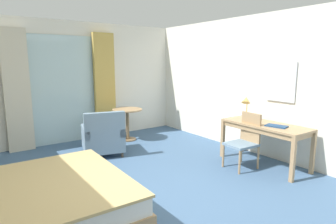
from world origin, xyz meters
The scene contains 14 objects.
ground centered at (0.00, 0.00, -0.05)m, with size 6.05×7.71×0.10m, color #426084.
wall_back centered at (0.00, 3.60, 1.34)m, with size 5.65×0.12×2.67m, color white.
wall_right centered at (2.77, 0.00, 1.34)m, with size 0.12×7.31×2.67m, color white.
balcony_glass_door centered at (-0.08, 3.52, 1.17)m, with size 1.41×0.02×2.35m, color silver.
curtain_panel_left centered at (-1.00, 3.42, 1.22)m, with size 0.48×0.10×2.44m, color beige.
curtain_panel_right centered at (0.85, 3.42, 1.22)m, with size 0.49×0.10×2.44m, color tan.
bed centered at (-1.54, 0.31, 0.25)m, with size 2.26×1.92×0.97m.
writing_desk centered at (2.29, 0.02, 0.65)m, with size 0.65×1.51×0.74m.
desk_chair centered at (1.93, 0.14, 0.50)m, with size 0.51×0.45×0.93m.
desk_lamp centered at (2.28, 0.43, 1.06)m, with size 0.28×0.22×0.47m.
closed_book centered at (2.24, -0.23, 0.75)m, with size 0.20×0.33×0.02m, color navy.
armchair_by_window centered at (0.23, 2.18, 0.34)m, with size 0.91×0.94×0.89m.
round_cafe_table centered at (1.12, 2.85, 0.54)m, with size 0.68×0.68×0.73m.
wall_mirror centered at (2.69, 0.02, 1.44)m, with size 0.02×0.54×0.70m.
Camera 1 is at (-1.90, -2.86, 1.81)m, focal length 30.42 mm.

